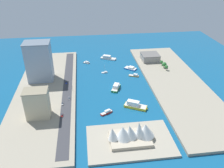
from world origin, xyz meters
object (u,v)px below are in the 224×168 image
at_px(tugboat_red, 107,112).
at_px(van_white, 62,104).
at_px(water_taxi_orange, 134,75).
at_px(sedan_silver, 69,98).
at_px(ferry_green_doubledeck, 116,87).
at_px(ferry_white_commuter, 108,58).
at_px(hatchback_blue, 66,83).
at_px(pickup_red, 62,115).
at_px(catamaran_blue, 131,68).
at_px(sailboat_small_white, 105,72).
at_px(office_block_beige, 37,104).
at_px(opera_landmark, 132,133).
at_px(ferry_yellow_fast, 135,105).
at_px(yacht_sleek_gray, 86,63).
at_px(traffic_light_waterfront, 72,88).
at_px(carpark_squat_concrete, 150,57).
at_px(tower_tall_glass, 39,62).

distance_m(tugboat_red, van_white, 49.23).
xyz_separation_m(water_taxi_orange, sedan_silver, (85.55, 51.34, 2.66)).
xyz_separation_m(ferry_green_doubledeck, ferry_white_commuter, (-0.65, -94.65, -0.13)).
xyz_separation_m(ferry_green_doubledeck, hatchback_blue, (60.48, -16.84, 1.54)).
height_order(pickup_red, hatchback_blue, pickup_red).
bearing_deg(pickup_red, catamaran_blue, -131.01).
height_order(sailboat_small_white, ferry_white_commuter, sailboat_small_white).
relative_size(ferry_green_doubledeck, hatchback_blue, 4.47).
height_order(tugboat_red, office_block_beige, office_block_beige).
distance_m(ferry_green_doubledeck, opera_landmark, 92.91).
relative_size(water_taxi_orange, ferry_yellow_fast, 0.55).
xyz_separation_m(yacht_sleek_gray, traffic_light_waterfront, (19.21, 85.05, 6.14)).
distance_m(ferry_white_commuter, tugboat_red, 144.46).
xyz_separation_m(yacht_sleek_gray, ferry_white_commuter, (-33.89, -12.24, 1.02)).
xyz_separation_m(ferry_white_commuter, opera_landmark, (0.28, 187.28, 7.35)).
distance_m(yacht_sleek_gray, catamaran_blue, 68.70).
distance_m(ferry_white_commuter, traffic_light_waterfront, 110.96).
xyz_separation_m(ferry_white_commuter, van_white, (63.21, 125.16, 1.70)).
xyz_separation_m(water_taxi_orange, pickup_red, (91.55, 81.79, 2.65)).
bearing_deg(traffic_light_waterfront, catamaran_blue, -145.41).
distance_m(sailboat_small_white, sedan_silver, 81.58).
bearing_deg(traffic_light_waterfront, yacht_sleek_gray, -102.72).
distance_m(ferry_white_commuter, van_white, 140.23).
relative_size(ferry_white_commuter, van_white, 5.56).
xyz_separation_m(ferry_green_doubledeck, van_white, (62.56, 30.51, 1.57)).
bearing_deg(carpark_squat_concrete, sedan_silver, 38.87).
relative_size(tugboat_red, hatchback_blue, 3.04).
bearing_deg(opera_landmark, ferry_yellow_fast, -105.44).
relative_size(carpark_squat_concrete, pickup_red, 5.37).
distance_m(ferry_white_commuter, ferry_yellow_fast, 137.06).
height_order(ferry_white_commuter, sedan_silver, ferry_white_commuter).
height_order(catamaran_blue, opera_landmark, opera_landmark).
distance_m(carpark_squat_concrete, hatchback_blue, 136.97).
distance_m(tower_tall_glass, van_white, 73.11).
height_order(yacht_sleek_gray, sedan_silver, sedan_silver).
distance_m(tower_tall_glass, sedan_silver, 68.20).
distance_m(hatchback_blue, traffic_light_waterfront, 21.36).
bearing_deg(pickup_red, sailboat_small_white, -118.50).
relative_size(tower_tall_glass, carpark_squat_concrete, 1.90).
relative_size(ferry_green_doubledeck, carpark_squat_concrete, 0.78).
bearing_deg(catamaran_blue, ferry_green_doubledeck, 61.48).
relative_size(water_taxi_orange, traffic_light_waterfront, 2.16).
height_order(water_taxi_orange, tugboat_red, tugboat_red).
bearing_deg(opera_landmark, ferry_green_doubledeck, -89.77).
height_order(tower_tall_glass, hatchback_blue, tower_tall_glass).
height_order(tugboat_red, traffic_light_waterfront, traffic_light_waterfront).
height_order(tugboat_red, sedan_silver, sedan_silver).
bearing_deg(hatchback_blue, office_block_beige, 70.19).
distance_m(office_block_beige, pickup_red, 26.34).
height_order(ferry_white_commuter, catamaran_blue, ferry_white_commuter).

